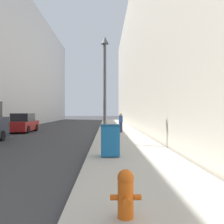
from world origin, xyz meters
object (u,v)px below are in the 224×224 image
Objects in this scene: fire_hydrant at (126,192)px; lamppost at (105,80)px; pedestrian_on_sidewalk at (121,123)px; trash_bin at (110,140)px; parked_sedan_near at (23,124)px.

lamppost is (-0.38, 9.31, 2.96)m from fire_hydrant.
pedestrian_on_sidewalk is (1.23, 6.68, -2.58)m from lamppost.
fire_hydrant is at bearing -87.67° from lamppost.
fire_hydrant is 5.32m from trash_bin.
parked_sedan_near is at bearing 165.15° from pedestrian_on_sidewalk.
lamppost is at bearing -50.87° from parked_sedan_near.
parked_sedan_near is 2.68× the size of pedestrian_on_sidewalk.
trash_bin is 0.21× the size of lamppost.
fire_hydrant is at bearing -88.32° from trash_bin.
pedestrian_on_sidewalk is (0.85, 15.99, 0.38)m from fire_hydrant.
parked_sedan_near is at bearing 120.09° from trash_bin.
fire_hydrant is at bearing -93.05° from pedestrian_on_sidewalk.
pedestrian_on_sidewalk reaches higher than trash_bin.
pedestrian_on_sidewalk is at bearing 79.58° from lamppost.
pedestrian_on_sidewalk is (1.01, 10.67, 0.17)m from trash_bin.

